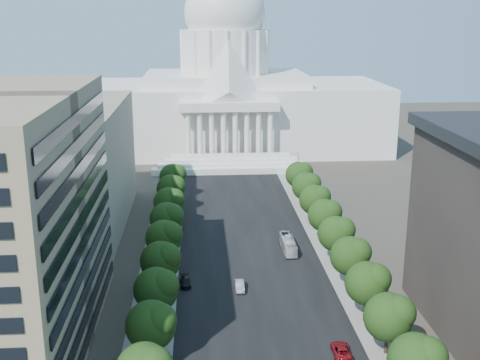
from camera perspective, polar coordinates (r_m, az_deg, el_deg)
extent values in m
cube|color=black|center=(144.64, 0.38, -5.07)|extent=(30.00, 260.00, 0.01)
cube|color=gray|center=(144.53, -7.19, -5.21)|extent=(8.00, 260.00, 0.02)
cube|color=gray|center=(147.21, 7.80, -4.84)|extent=(8.00, 260.00, 0.02)
cube|color=white|center=(233.39, -1.39, 6.07)|extent=(120.00, 50.00, 25.00)
cube|color=white|center=(231.44, -1.41, 9.61)|extent=(60.00, 40.00, 4.00)
cube|color=white|center=(205.50, -1.05, 7.03)|extent=(34.00, 8.00, 3.00)
cylinder|color=white|center=(230.62, -1.43, 12.09)|extent=(32.00, 32.00, 16.00)
ellipsoid|color=white|center=(230.20, -1.45, 15.57)|extent=(30.00, 30.00, 27.60)
cube|color=gray|center=(154.05, -18.02, 1.29)|extent=(38.00, 52.00, 30.00)
cylinder|color=#33261C|center=(95.21, -8.34, -15.94)|extent=(0.56, 0.56, 2.94)
sphere|color=black|center=(92.86, -8.46, -13.47)|extent=(7.60, 7.60, 7.60)
sphere|color=black|center=(91.54, -7.67, -13.07)|extent=(5.32, 5.32, 5.32)
cylinder|color=#33261C|center=(105.61, -7.87, -12.55)|extent=(0.56, 0.56, 2.94)
sphere|color=black|center=(103.49, -7.97, -10.25)|extent=(7.60, 7.60, 7.60)
sphere|color=black|center=(102.22, -7.26, -9.85)|extent=(5.32, 5.32, 5.32)
cylinder|color=#33261C|center=(116.31, -7.49, -9.76)|extent=(0.56, 0.56, 2.94)
sphere|color=black|center=(114.39, -7.57, -7.64)|extent=(7.60, 7.60, 7.60)
sphere|color=black|center=(113.16, -6.94, -7.25)|extent=(5.32, 5.32, 5.32)
cylinder|color=#33261C|center=(127.24, -7.18, -7.46)|extent=(0.56, 0.56, 2.94)
sphere|color=black|center=(125.49, -7.25, -5.48)|extent=(7.60, 7.60, 7.60)
sphere|color=black|center=(124.30, -6.68, -5.11)|extent=(5.32, 5.32, 5.32)
cylinder|color=#33261C|center=(138.36, -6.92, -5.52)|extent=(0.56, 0.56, 2.94)
sphere|color=black|center=(136.75, -6.99, -3.68)|extent=(7.60, 7.60, 7.60)
sphere|color=black|center=(135.59, -6.46, -3.32)|extent=(5.32, 5.32, 5.32)
cylinder|color=#33261C|center=(149.61, -6.70, -3.87)|extent=(0.56, 0.56, 2.94)
sphere|color=black|center=(148.12, -6.76, -2.15)|extent=(7.60, 7.60, 7.60)
sphere|color=black|center=(146.99, -6.27, -1.81)|extent=(5.32, 5.32, 5.32)
cylinder|color=#33261C|center=(160.96, -6.52, -2.45)|extent=(0.56, 0.56, 2.94)
sphere|color=black|center=(159.58, -6.57, -0.84)|extent=(7.60, 7.60, 7.60)
sphere|color=black|center=(158.48, -6.11, -0.52)|extent=(5.32, 5.32, 5.32)
cylinder|color=#33261C|center=(172.41, -6.36, -1.22)|extent=(0.56, 0.56, 2.94)
sphere|color=black|center=(171.12, -6.40, 0.29)|extent=(7.60, 7.60, 7.60)
sphere|color=black|center=(170.03, -5.98, 0.60)|extent=(5.32, 5.32, 5.32)
sphere|color=black|center=(86.23, 17.40, -15.64)|extent=(5.32, 5.32, 5.32)
cylinder|color=#33261C|center=(99.02, 13.68, -14.91)|extent=(0.56, 0.56, 2.94)
sphere|color=black|center=(96.76, 13.86, -12.51)|extent=(7.60, 7.60, 7.60)
sphere|color=black|center=(96.00, 14.82, -12.05)|extent=(5.32, 5.32, 5.32)
cylinder|color=#33261C|center=(109.06, 11.78, -11.78)|extent=(0.56, 0.56, 2.94)
sphere|color=black|center=(107.00, 11.92, -9.55)|extent=(7.60, 7.60, 7.60)
sphere|color=black|center=(106.23, 12.77, -9.11)|extent=(5.32, 5.32, 5.32)
cylinder|color=#33261C|center=(119.45, 10.24, -9.18)|extent=(0.56, 0.56, 2.94)
sphere|color=black|center=(117.58, 10.35, -7.10)|extent=(7.60, 7.60, 7.60)
sphere|color=black|center=(116.80, 11.11, -6.69)|extent=(5.32, 5.32, 5.32)
cylinder|color=#33261C|center=(130.12, 8.97, -7.00)|extent=(0.56, 0.56, 2.94)
sphere|color=black|center=(128.41, 9.06, -5.06)|extent=(7.60, 7.60, 7.60)
sphere|color=black|center=(127.62, 9.74, -4.67)|extent=(5.32, 5.32, 5.32)
cylinder|color=#33261C|center=(141.01, 7.91, -5.14)|extent=(0.56, 0.56, 2.94)
sphere|color=black|center=(139.43, 7.98, -3.33)|extent=(7.60, 7.60, 7.60)
sphere|color=black|center=(138.64, 8.60, -2.97)|extent=(5.32, 5.32, 5.32)
cylinder|color=#33261C|center=(152.06, 7.00, -3.55)|extent=(0.56, 0.56, 2.94)
sphere|color=black|center=(150.60, 7.05, -1.86)|extent=(7.60, 7.60, 7.60)
sphere|color=black|center=(149.81, 7.62, -1.52)|extent=(5.32, 5.32, 5.32)
cylinder|color=#33261C|center=(163.25, 6.21, -2.18)|extent=(0.56, 0.56, 2.94)
sphere|color=black|center=(161.88, 6.26, -0.60)|extent=(7.60, 7.60, 7.60)
sphere|color=black|center=(161.09, 6.79, -0.27)|extent=(5.32, 5.32, 5.32)
cylinder|color=#33261C|center=(174.54, 5.53, -0.99)|extent=(0.56, 0.56, 2.94)
sphere|color=black|center=(173.27, 5.57, 0.50)|extent=(7.60, 7.60, 7.60)
sphere|color=black|center=(172.48, 6.06, 0.81)|extent=(5.32, 5.32, 5.32)
cylinder|color=gray|center=(97.48, 15.41, -13.52)|extent=(0.18, 0.18, 9.00)
cylinder|color=gray|center=(95.12, 14.91, -11.32)|extent=(2.40, 0.14, 0.14)
sphere|color=gray|center=(94.83, 14.26, -11.42)|extent=(0.44, 0.44, 0.44)
cylinder|color=gray|center=(118.85, 11.49, -7.78)|extent=(0.18, 0.18, 9.00)
cylinder|color=gray|center=(116.93, 11.04, -5.88)|extent=(2.40, 0.14, 0.14)
sphere|color=gray|center=(116.69, 10.51, -5.95)|extent=(0.44, 0.44, 0.44)
cylinder|color=gray|center=(141.42, 8.86, -3.81)|extent=(0.18, 0.18, 9.00)
cylinder|color=gray|center=(139.80, 8.46, -2.17)|extent=(2.40, 0.14, 0.14)
sphere|color=gray|center=(139.61, 8.01, -2.22)|extent=(0.44, 0.44, 0.44)
cylinder|color=gray|center=(164.69, 6.98, -0.94)|extent=(0.18, 0.18, 9.00)
cylinder|color=gray|center=(163.31, 6.62, 0.49)|extent=(2.40, 0.14, 0.14)
sphere|color=gray|center=(163.14, 6.24, 0.45)|extent=(0.44, 0.44, 0.44)
cylinder|color=gray|center=(188.40, 5.57, 1.21)|extent=(0.18, 0.18, 9.00)
cylinder|color=gray|center=(187.20, 5.24, 2.48)|extent=(2.40, 0.14, 0.14)
sphere|color=gray|center=(187.05, 4.91, 2.45)|extent=(0.44, 0.44, 0.44)
imported|color=#A2A3AA|center=(116.18, -0.03, -10.02)|extent=(1.73, 4.87, 1.60)
imported|color=maroon|center=(97.49, 9.58, -15.64)|extent=(2.90, 5.89, 1.61)
imported|color=black|center=(118.47, -5.21, -9.61)|extent=(2.41, 5.01, 1.41)
imported|color=silver|center=(134.39, 4.59, -6.08)|extent=(2.57, 10.87, 3.03)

